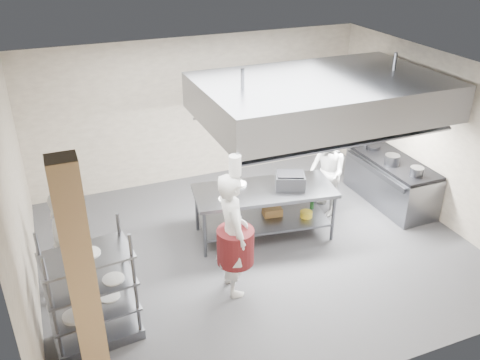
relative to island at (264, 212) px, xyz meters
name	(u,v)px	position (x,y,z in m)	size (l,w,h in m)	color
floor	(256,248)	(-0.28, -0.33, -0.46)	(7.00, 7.00, 0.00)	#353537
ceiling	(260,75)	(-0.28, -0.33, 2.54)	(7.00, 7.00, 0.00)	silver
wall_back	(199,110)	(-0.28, 2.67, 1.04)	(7.00, 7.00, 0.00)	#A19480
wall_left	(20,211)	(-3.78, -0.33, 1.04)	(6.00, 6.00, 0.00)	#A19480
wall_right	(435,137)	(3.22, -0.33, 1.04)	(6.00, 6.00, 0.00)	#A19480
column	(83,284)	(-3.18, -2.23, 1.04)	(0.30, 0.30, 3.00)	tan
exhaust_hood	(321,97)	(1.02, 0.07, 1.94)	(4.00, 2.50, 0.60)	slate
hood_strip_a	(271,122)	(0.12, 0.07, 1.62)	(1.60, 0.12, 0.04)	white
hood_strip_b	(365,108)	(1.92, 0.07, 1.62)	(1.60, 0.12, 0.04)	white
wall_shelf	(281,102)	(1.52, 2.51, 1.04)	(1.50, 0.28, 0.04)	slate
island	(264,212)	(0.00, 0.00, 0.00)	(2.39, 1.00, 0.91)	gray
island_worktop	(265,191)	(0.00, 0.00, 0.42)	(2.39, 1.00, 0.06)	slate
island_undershelf	(264,220)	(0.00, 0.00, -0.16)	(2.20, 0.90, 0.04)	slate
pass_rack	(91,288)	(-3.08, -1.45, 0.37)	(1.10, 0.64, 1.65)	gray
cooking_range	(390,182)	(2.80, 0.17, -0.04)	(0.80, 2.00, 0.84)	slate
range_top	(394,161)	(2.80, 0.17, 0.41)	(0.78, 1.96, 0.06)	black
chef_head	(232,234)	(-1.05, -1.18, 0.52)	(0.71, 0.47, 1.95)	white
chef_line	(326,173)	(1.37, 0.28, 0.38)	(0.81, 0.63, 1.67)	white
chef_plating	(66,243)	(-3.28, -0.28, 0.38)	(0.98, 0.41, 1.67)	silver
griddle	(290,181)	(0.43, -0.09, 0.58)	(0.50, 0.39, 0.24)	slate
wicker_basket	(272,211)	(0.19, 0.07, -0.06)	(0.33, 0.23, 0.14)	brown
stockpot	(392,160)	(2.63, 0.02, 0.54)	(0.27, 0.27, 0.19)	gray
plate_stack	(94,306)	(-3.08, -1.45, 0.08)	(0.28, 0.28, 0.05)	white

